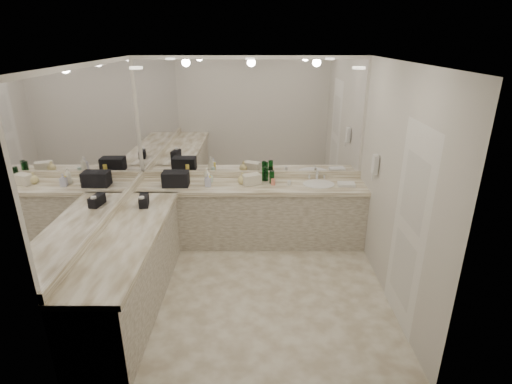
{
  "coord_description": "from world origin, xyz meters",
  "views": [
    {
      "loc": [
        0.08,
        -4.05,
        2.84
      ],
      "look_at": [
        0.07,
        0.4,
        1.1
      ],
      "focal_mm": 28.0,
      "sensor_mm": 36.0,
      "label": 1
    }
  ],
  "objects_px": {
    "black_toiletry_bag": "(176,179)",
    "soap_bottle_a": "(207,176)",
    "soap_bottle_b": "(208,180)",
    "sink": "(319,185)",
    "hand_towel": "(346,184)",
    "soap_bottle_c": "(242,178)",
    "cream_cosmetic_case": "(252,179)",
    "wall_phone": "(375,164)"
  },
  "relations": [
    {
      "from": "cream_cosmetic_case",
      "to": "soap_bottle_c",
      "type": "bearing_deg",
      "value": 147.14
    },
    {
      "from": "wall_phone",
      "to": "soap_bottle_a",
      "type": "bearing_deg",
      "value": 166.51
    },
    {
      "from": "black_toiletry_bag",
      "to": "soap_bottle_a",
      "type": "distance_m",
      "value": 0.43
    },
    {
      "from": "sink",
      "to": "soap_bottle_a",
      "type": "height_order",
      "value": "soap_bottle_a"
    },
    {
      "from": "sink",
      "to": "soap_bottle_a",
      "type": "distance_m",
      "value": 1.57
    },
    {
      "from": "cream_cosmetic_case",
      "to": "soap_bottle_b",
      "type": "bearing_deg",
      "value": 164.42
    },
    {
      "from": "black_toiletry_bag",
      "to": "soap_bottle_c",
      "type": "height_order",
      "value": "black_toiletry_bag"
    },
    {
      "from": "sink",
      "to": "soap_bottle_c",
      "type": "xyz_separation_m",
      "value": [
        -1.07,
        0.02,
        0.09
      ]
    },
    {
      "from": "sink",
      "to": "wall_phone",
      "type": "height_order",
      "value": "wall_phone"
    },
    {
      "from": "soap_bottle_a",
      "to": "soap_bottle_c",
      "type": "height_order",
      "value": "soap_bottle_a"
    },
    {
      "from": "cream_cosmetic_case",
      "to": "soap_bottle_b",
      "type": "height_order",
      "value": "soap_bottle_b"
    },
    {
      "from": "hand_towel",
      "to": "soap_bottle_c",
      "type": "relative_size",
      "value": 1.38
    },
    {
      "from": "sink",
      "to": "hand_towel",
      "type": "distance_m",
      "value": 0.38
    },
    {
      "from": "black_toiletry_bag",
      "to": "hand_towel",
      "type": "distance_m",
      "value": 2.37
    },
    {
      "from": "soap_bottle_a",
      "to": "soap_bottle_b",
      "type": "bearing_deg",
      "value": -77.16
    },
    {
      "from": "cream_cosmetic_case",
      "to": "black_toiletry_bag",
      "type": "bearing_deg",
      "value": 159.77
    },
    {
      "from": "black_toiletry_bag",
      "to": "hand_towel",
      "type": "bearing_deg",
      "value": 0.09
    },
    {
      "from": "soap_bottle_c",
      "to": "soap_bottle_b",
      "type": "bearing_deg",
      "value": -167.56
    },
    {
      "from": "hand_towel",
      "to": "cream_cosmetic_case",
      "type": "bearing_deg",
      "value": 177.68
    },
    {
      "from": "soap_bottle_a",
      "to": "soap_bottle_b",
      "type": "relative_size",
      "value": 1.27
    },
    {
      "from": "soap_bottle_a",
      "to": "soap_bottle_c",
      "type": "distance_m",
      "value": 0.49
    },
    {
      "from": "soap_bottle_c",
      "to": "sink",
      "type": "bearing_deg",
      "value": -1.19
    },
    {
      "from": "soap_bottle_a",
      "to": "soap_bottle_b",
      "type": "distance_m",
      "value": 0.11
    },
    {
      "from": "wall_phone",
      "to": "cream_cosmetic_case",
      "type": "distance_m",
      "value": 1.67
    },
    {
      "from": "black_toiletry_bag",
      "to": "hand_towel",
      "type": "xyz_separation_m",
      "value": [
        2.36,
        0.0,
        -0.08
      ]
    },
    {
      "from": "black_toiletry_bag",
      "to": "wall_phone",
      "type": "bearing_deg",
      "value": -9.7
    },
    {
      "from": "soap_bottle_b",
      "to": "sink",
      "type": "bearing_deg",
      "value": 3.02
    },
    {
      "from": "wall_phone",
      "to": "soap_bottle_b",
      "type": "relative_size",
      "value": 1.32
    },
    {
      "from": "hand_towel",
      "to": "soap_bottle_b",
      "type": "bearing_deg",
      "value": -179.15
    },
    {
      "from": "sink",
      "to": "soap_bottle_c",
      "type": "distance_m",
      "value": 1.08
    },
    {
      "from": "soap_bottle_a",
      "to": "cream_cosmetic_case",
      "type": "bearing_deg",
      "value": -1.83
    },
    {
      "from": "soap_bottle_a",
      "to": "black_toiletry_bag",
      "type": "bearing_deg",
      "value": -169.68
    },
    {
      "from": "wall_phone",
      "to": "soap_bottle_c",
      "type": "height_order",
      "value": "wall_phone"
    },
    {
      "from": "wall_phone",
      "to": "hand_towel",
      "type": "distance_m",
      "value": 0.66
    },
    {
      "from": "hand_towel",
      "to": "soap_bottle_a",
      "type": "xyz_separation_m",
      "value": [
        -1.94,
        0.07,
        0.1
      ]
    },
    {
      "from": "cream_cosmetic_case",
      "to": "soap_bottle_c",
      "type": "xyz_separation_m",
      "value": [
        -0.13,
        0.02,
        0.01
      ]
    },
    {
      "from": "wall_phone",
      "to": "hand_towel",
      "type": "xyz_separation_m",
      "value": [
        -0.23,
        0.45,
        -0.43
      ]
    },
    {
      "from": "cream_cosmetic_case",
      "to": "soap_bottle_b",
      "type": "xyz_separation_m",
      "value": [
        -0.6,
        -0.08,
        0.02
      ]
    },
    {
      "from": "soap_bottle_c",
      "to": "wall_phone",
      "type": "bearing_deg",
      "value": -17.3
    },
    {
      "from": "black_toiletry_bag",
      "to": "soap_bottle_a",
      "type": "bearing_deg",
      "value": 10.32
    },
    {
      "from": "sink",
      "to": "wall_phone",
      "type": "xyz_separation_m",
      "value": [
        0.61,
        -0.5,
        0.46
      ]
    },
    {
      "from": "sink",
      "to": "black_toiletry_bag",
      "type": "xyz_separation_m",
      "value": [
        -1.99,
        -0.06,
        0.11
      ]
    }
  ]
}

